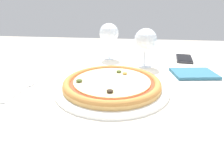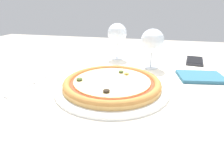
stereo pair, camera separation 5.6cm
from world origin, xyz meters
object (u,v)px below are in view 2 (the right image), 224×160
object	(u,v)px
dining_table	(158,98)
pizza_plate	(112,84)
fork	(28,85)
cell_phone	(195,61)
wine_glass_far_right	(152,41)
wine_glass_far_left	(117,34)

from	to	relation	value
dining_table	pizza_plate	bearing A→B (deg)	-137.31
fork	cell_phone	xyz separation A→B (m)	(0.56, 0.41, 0.00)
wine_glass_far_right	dining_table	bearing A→B (deg)	-70.29
pizza_plate	wine_glass_far_right	world-z (taller)	wine_glass_far_right
dining_table	pizza_plate	distance (m)	0.22
dining_table	pizza_plate	size ratio (longest dim) A/B	3.52
fork	wine_glass_far_right	bearing A→B (deg)	37.52
pizza_plate	wine_glass_far_left	size ratio (longest dim) A/B	2.09
dining_table	wine_glass_far_right	world-z (taller)	wine_glass_far_right
pizza_plate	wine_glass_far_right	distance (m)	0.28
dining_table	wine_glass_far_left	world-z (taller)	wine_glass_far_left
wine_glass_far_left	cell_phone	distance (m)	0.37
fork	wine_glass_far_left	xyz separation A→B (m)	(0.21, 0.39, 0.11)
wine_glass_far_left	cell_phone	size ratio (longest dim) A/B	1.07
wine_glass_far_left	wine_glass_far_right	size ratio (longest dim) A/B	1.05
pizza_plate	wine_glass_far_left	xyz separation A→B (m)	(-0.06, 0.35, 0.10)
dining_table	wine_glass_far_left	size ratio (longest dim) A/B	7.37
fork	wine_glass_far_right	world-z (taller)	wine_glass_far_right
dining_table	cell_phone	size ratio (longest dim) A/B	7.91
dining_table	cell_phone	xyz separation A→B (m)	(0.15, 0.24, 0.09)
fork	cell_phone	distance (m)	0.70
pizza_plate	wine_glass_far_right	xyz separation A→B (m)	(0.10, 0.25, 0.09)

